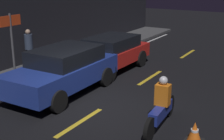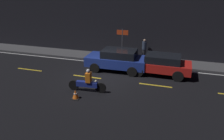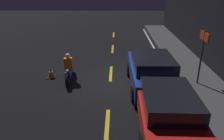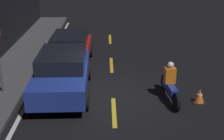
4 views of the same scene
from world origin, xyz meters
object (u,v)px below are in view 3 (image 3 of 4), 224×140
(taxi_red, at_px, (167,108))
(shop_sign, at_px, (203,47))
(traffic_cone_near, at_px, (51,73))
(motorcycle, at_px, (69,69))
(sedan_blue, at_px, (152,70))

(taxi_red, relative_size, shop_sign, 1.72)
(taxi_red, xyz_separation_m, traffic_cone_near, (-3.94, -4.81, -0.52))
(taxi_red, height_order, motorcycle, taxi_red)
(sedan_blue, relative_size, taxi_red, 1.04)
(sedan_blue, distance_m, motorcycle, 3.86)
(motorcycle, relative_size, traffic_cone_near, 4.39)
(motorcycle, distance_m, traffic_cone_near, 1.06)
(taxi_red, relative_size, motorcycle, 1.86)
(traffic_cone_near, height_order, shop_sign, shop_sign)
(shop_sign, bearing_deg, taxi_red, -33.24)
(sedan_blue, relative_size, shop_sign, 1.78)
(sedan_blue, relative_size, motorcycle, 1.93)
(motorcycle, bearing_deg, traffic_cone_near, -109.31)
(shop_sign, bearing_deg, motorcycle, -94.59)
(traffic_cone_near, relative_size, shop_sign, 0.21)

